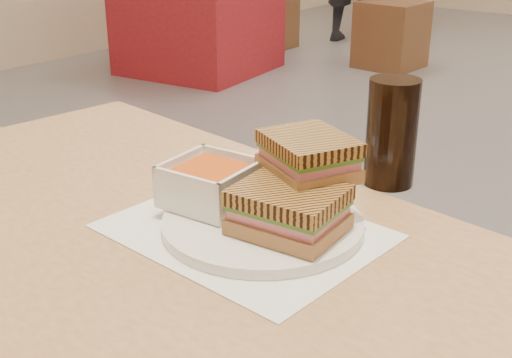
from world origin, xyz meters
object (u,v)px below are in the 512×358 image
Objects in this scene: bg_chair_0r at (391,35)px; main_table at (158,331)px; panini_lower at (289,209)px; bg_table_0 at (199,14)px; cola_glass at (392,133)px; soup_bowl at (211,185)px; plate at (262,224)px; bg_chair_0l at (264,19)px.

main_table is at bearing -66.14° from bg_chair_0r.
main_table is 9.26× the size of panini_lower.
cola_glass is at bearing -42.40° from bg_table_0.
soup_bowl reaches higher than main_table.
plate reaches higher than main_table.
bg_table_0 is at bearing 137.60° from cola_glass.
panini_lower is at bearing -45.00° from bg_table_0.
bg_table_0 is (-2.79, 2.92, -0.39)m from soup_bowl.
plate is 2.21× the size of soup_bowl.
bg_table_0 reaches higher than main_table.
soup_bowl is 4.88m from bg_chair_0l.
panini_lower is at bearing -64.09° from bg_chair_0r.
panini_lower is 0.29× the size of bg_chair_0r.
bg_chair_0l is at bearing 128.03° from plate.
bg_chair_0l is (-2.93, 3.86, -0.55)m from soup_bowl.
plate is at bearing 63.32° from main_table.
panini_lower is at bearing -51.60° from bg_chair_0l.
panini_lower reaches higher than main_table.
bg_chair_0r is at bearing 42.95° from bg_table_0.
plate reaches higher than bg_chair_0l.
bg_chair_0l is at bearing -178.78° from bg_chair_0r.
bg_chair_0r is (1.04, 0.96, -0.16)m from bg_table_0.
main_table is at bearing -53.52° from bg_chair_0l.
soup_bowl is 0.25× the size of bg_chair_0r.
bg_table_0 is at bearing -81.61° from bg_chair_0l.
cola_glass is 3.99m from bg_table_0.
panini_lower reaches higher than bg_chair_0l.
panini_lower is (0.05, -0.01, 0.04)m from plate.
bg_chair_0r is at bearing 117.49° from cola_glass.
main_table is 4.16m from bg_table_0.
main_table is at bearing -116.68° from plate.
cola_glass reaches higher than bg_table_0.
panini_lower is 4.96m from bg_chair_0l.
soup_bowl is 0.24× the size of bg_chair_0l.
main_table is 4.41m from bg_chair_0r.
plate is 4.33m from bg_chair_0r.
bg_table_0 reaches higher than bg_chair_0r.
soup_bowl is 0.29m from cola_glass.
soup_bowl is (-0.08, -0.01, 0.03)m from plate.
panini_lower is 4.36m from bg_chair_0r.
main_table is at bearing -47.34° from bg_table_0.
plate is at bearing 3.79° from soup_bowl.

